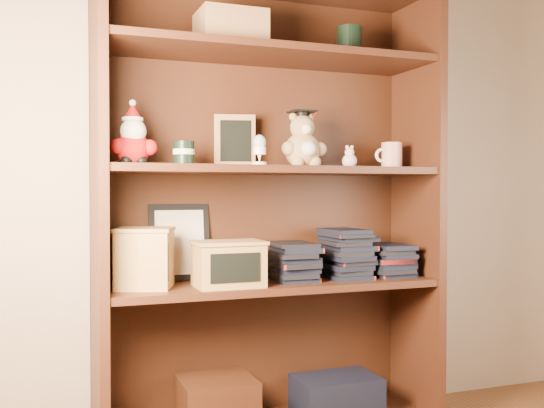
{
  "coord_description": "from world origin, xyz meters",
  "views": [
    {
      "loc": [
        -0.83,
        -0.77,
        0.87
      ],
      "look_at": [
        -0.06,
        1.3,
        0.82
      ],
      "focal_mm": 42.0,
      "sensor_mm": 36.0,
      "label": 1
    }
  ],
  "objects_px": {
    "grad_teddy_bear": "(303,145)",
    "teacher_mug": "(391,155)",
    "bookcase": "(266,215)",
    "treats_box": "(145,258)"
  },
  "relations": [
    {
      "from": "treats_box",
      "to": "grad_teddy_bear",
      "type": "bearing_deg",
      "value": -0.55
    },
    {
      "from": "treats_box",
      "to": "teacher_mug",
      "type": "bearing_deg",
      "value": 0.05
    },
    {
      "from": "grad_teddy_bear",
      "to": "treats_box",
      "type": "distance_m",
      "value": 0.67
    },
    {
      "from": "bookcase",
      "to": "treats_box",
      "type": "relative_size",
      "value": 7.02
    },
    {
      "from": "grad_teddy_bear",
      "to": "treats_box",
      "type": "height_order",
      "value": "grad_teddy_bear"
    },
    {
      "from": "grad_teddy_bear",
      "to": "teacher_mug",
      "type": "relative_size",
      "value": 1.9
    },
    {
      "from": "bookcase",
      "to": "grad_teddy_bear",
      "type": "height_order",
      "value": "bookcase"
    },
    {
      "from": "bookcase",
      "to": "grad_teddy_bear",
      "type": "xyz_separation_m",
      "value": [
        0.12,
        -0.06,
        0.25
      ]
    },
    {
      "from": "bookcase",
      "to": "teacher_mug",
      "type": "relative_size",
      "value": 14.77
    },
    {
      "from": "grad_teddy_bear",
      "to": "teacher_mug",
      "type": "distance_m",
      "value": 0.36
    }
  ]
}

